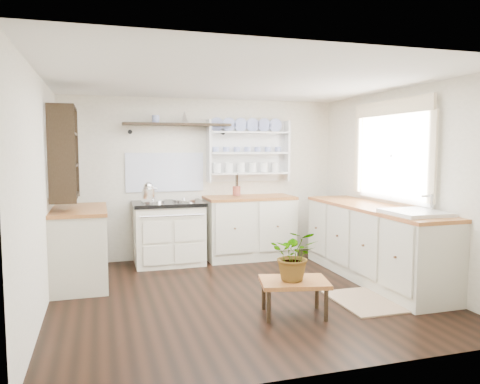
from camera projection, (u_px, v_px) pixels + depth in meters
name	position (u px, v px, depth m)	size (l,w,h in m)	color
floor	(242.00, 294.00, 5.12)	(4.00, 3.80, 0.01)	black
wall_back	(204.00, 178.00, 6.82)	(4.00, 0.02, 2.30)	beige
wall_right	(402.00, 185.00, 5.58)	(0.02, 3.80, 2.30)	beige
wall_left	(41.00, 195.00, 4.43)	(0.02, 3.80, 2.30)	beige
ceiling	(242.00, 80.00, 4.90)	(4.00, 3.80, 0.01)	white
window	(392.00, 150.00, 5.67)	(0.08, 1.55, 1.22)	white
aga_cooker	(169.00, 232.00, 6.41)	(0.96, 0.67, 0.89)	#EDE7CE
back_cabinets	(249.00, 226.00, 6.77)	(1.27, 0.63, 0.90)	beige
right_cabinets	(374.00, 242.00, 5.66)	(0.62, 2.43, 0.90)	beige
belfast_sink	(415.00, 224.00, 4.91)	(0.55, 0.60, 0.45)	white
left_cabinets	(80.00, 246.00, 5.44)	(0.62, 1.13, 0.90)	beige
plate_rack	(247.00, 151.00, 6.93)	(1.20, 0.22, 0.90)	white
high_shelf	(177.00, 125.00, 6.51)	(1.50, 0.29, 0.16)	black
left_shelving	(64.00, 152.00, 5.30)	(0.28, 0.80, 1.05)	black
kettle	(148.00, 191.00, 6.16)	(0.17, 0.17, 0.21)	silver
utensil_crock	(237.00, 191.00, 6.75)	(0.11, 0.11, 0.13)	#994838
center_table	(294.00, 285.00, 4.45)	(0.72, 0.58, 0.34)	brown
potted_plant	(294.00, 255.00, 4.42)	(0.44, 0.38, 0.49)	#3F7233
floor_rug	(363.00, 301.00, 4.85)	(0.55, 0.85, 0.02)	brown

